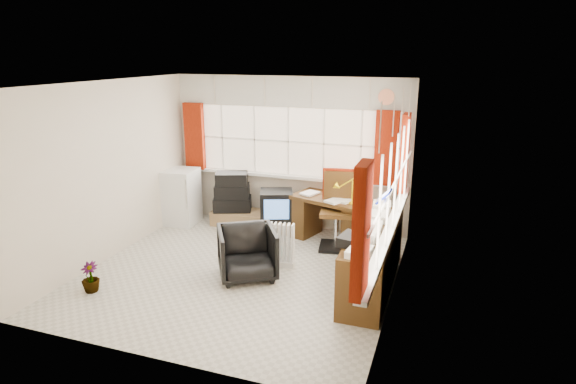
{
  "coord_description": "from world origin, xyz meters",
  "views": [
    {
      "loc": [
        2.54,
        -5.39,
        2.87
      ],
      "look_at": [
        0.48,
        0.55,
        1.03
      ],
      "focal_mm": 30.0,
      "sensor_mm": 36.0,
      "label": 1
    }
  ],
  "objects_px": {
    "desk": "(331,217)",
    "credenza": "(373,257)",
    "task_chair": "(338,206)",
    "desk_lamp": "(352,186)",
    "office_chair": "(247,253)",
    "crt_tv": "(276,205)",
    "tv_bench": "(253,219)",
    "radiator": "(280,249)",
    "mini_fridge": "(180,196)"
  },
  "relations": [
    {
      "from": "desk",
      "to": "credenza",
      "type": "relative_size",
      "value": 0.68
    },
    {
      "from": "task_chair",
      "to": "desk_lamp",
      "type": "bearing_deg",
      "value": -12.9
    },
    {
      "from": "office_chair",
      "to": "crt_tv",
      "type": "height_order",
      "value": "crt_tv"
    },
    {
      "from": "tv_bench",
      "to": "desk",
      "type": "bearing_deg",
      "value": -8.45
    },
    {
      "from": "desk_lamp",
      "to": "radiator",
      "type": "xyz_separation_m",
      "value": [
        -0.8,
        -0.93,
        -0.72
      ]
    },
    {
      "from": "crt_tv",
      "to": "credenza",
      "type": "bearing_deg",
      "value": -37.06
    },
    {
      "from": "crt_tv",
      "to": "mini_fridge",
      "type": "relative_size",
      "value": 0.68
    },
    {
      "from": "radiator",
      "to": "credenza",
      "type": "distance_m",
      "value": 1.33
    },
    {
      "from": "tv_bench",
      "to": "desk_lamp",
      "type": "bearing_deg",
      "value": -12.71
    },
    {
      "from": "credenza",
      "to": "crt_tv",
      "type": "xyz_separation_m",
      "value": [
        -1.79,
        1.35,
        0.09
      ]
    },
    {
      "from": "mini_fridge",
      "to": "credenza",
      "type": "bearing_deg",
      "value": -19.98
    },
    {
      "from": "radiator",
      "to": "mini_fridge",
      "type": "distance_m",
      "value": 2.48
    },
    {
      "from": "task_chair",
      "to": "tv_bench",
      "type": "height_order",
      "value": "task_chair"
    },
    {
      "from": "radiator",
      "to": "tv_bench",
      "type": "distance_m",
      "value": 1.65
    },
    {
      "from": "desk",
      "to": "tv_bench",
      "type": "xyz_separation_m",
      "value": [
        -1.41,
        0.21,
        -0.27
      ]
    },
    {
      "from": "desk_lamp",
      "to": "task_chair",
      "type": "xyz_separation_m",
      "value": [
        -0.22,
        0.05,
        -0.35
      ]
    },
    {
      "from": "task_chair",
      "to": "mini_fridge",
      "type": "bearing_deg",
      "value": 177.74
    },
    {
      "from": "desk_lamp",
      "to": "task_chair",
      "type": "relative_size",
      "value": 0.32
    },
    {
      "from": "credenza",
      "to": "crt_tv",
      "type": "bearing_deg",
      "value": 142.94
    },
    {
      "from": "tv_bench",
      "to": "crt_tv",
      "type": "height_order",
      "value": "crt_tv"
    },
    {
      "from": "task_chair",
      "to": "crt_tv",
      "type": "relative_size",
      "value": 1.83
    },
    {
      "from": "radiator",
      "to": "crt_tv",
      "type": "bearing_deg",
      "value": 112.36
    },
    {
      "from": "desk",
      "to": "desk_lamp",
      "type": "distance_m",
      "value": 0.7
    },
    {
      "from": "radiator",
      "to": "mini_fridge",
      "type": "xyz_separation_m",
      "value": [
        -2.22,
        1.09,
        0.22
      ]
    },
    {
      "from": "desk",
      "to": "office_chair",
      "type": "distance_m",
      "value": 1.75
    },
    {
      "from": "tv_bench",
      "to": "task_chair",
      "type": "bearing_deg",
      "value": -12.68
    },
    {
      "from": "task_chair",
      "to": "crt_tv",
      "type": "height_order",
      "value": "task_chair"
    },
    {
      "from": "desk",
      "to": "crt_tv",
      "type": "relative_size",
      "value": 2.1
    },
    {
      "from": "task_chair",
      "to": "office_chair",
      "type": "relative_size",
      "value": 1.59
    },
    {
      "from": "tv_bench",
      "to": "crt_tv",
      "type": "bearing_deg",
      "value": -19.03
    },
    {
      "from": "desk",
      "to": "radiator",
      "type": "bearing_deg",
      "value": -111.77
    },
    {
      "from": "radiator",
      "to": "office_chair",
      "type": "bearing_deg",
      "value": -121.31
    },
    {
      "from": "office_chair",
      "to": "radiator",
      "type": "height_order",
      "value": "office_chair"
    },
    {
      "from": "desk",
      "to": "tv_bench",
      "type": "bearing_deg",
      "value": 171.55
    },
    {
      "from": "credenza",
      "to": "office_chair",
      "type": "bearing_deg",
      "value": -170.21
    },
    {
      "from": "desk",
      "to": "mini_fridge",
      "type": "distance_m",
      "value": 2.67
    },
    {
      "from": "task_chair",
      "to": "mini_fridge",
      "type": "distance_m",
      "value": 2.8
    },
    {
      "from": "office_chair",
      "to": "credenza",
      "type": "bearing_deg",
      "value": -21.3
    },
    {
      "from": "desk_lamp",
      "to": "mini_fridge",
      "type": "distance_m",
      "value": 3.06
    },
    {
      "from": "task_chair",
      "to": "tv_bench",
      "type": "xyz_separation_m",
      "value": [
        -1.54,
        0.35,
        -0.5
      ]
    },
    {
      "from": "desk",
      "to": "office_chair",
      "type": "height_order",
      "value": "desk"
    },
    {
      "from": "tv_bench",
      "to": "office_chair",
      "type": "bearing_deg",
      "value": -69.13
    },
    {
      "from": "desk_lamp",
      "to": "crt_tv",
      "type": "height_order",
      "value": "desk_lamp"
    },
    {
      "from": "tv_bench",
      "to": "crt_tv",
      "type": "xyz_separation_m",
      "value": [
        0.49,
        -0.17,
        0.36
      ]
    },
    {
      "from": "radiator",
      "to": "credenza",
      "type": "relative_size",
      "value": 0.31
    },
    {
      "from": "desk_lamp",
      "to": "office_chair",
      "type": "height_order",
      "value": "desk_lamp"
    },
    {
      "from": "crt_tv",
      "to": "radiator",
      "type": "bearing_deg",
      "value": -67.64
    },
    {
      "from": "mini_fridge",
      "to": "radiator",
      "type": "bearing_deg",
      "value": -26.24
    },
    {
      "from": "desk_lamp",
      "to": "desk",
      "type": "bearing_deg",
      "value": 151.78
    },
    {
      "from": "crt_tv",
      "to": "desk",
      "type": "bearing_deg",
      "value": -2.56
    }
  ]
}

